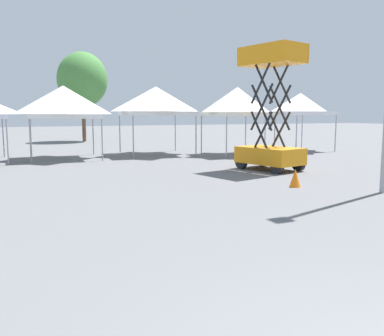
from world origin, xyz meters
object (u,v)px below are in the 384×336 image
object	(u,v)px
canopy_tent_center	(63,102)
canopy_tent_far_right	(156,101)
canopy_tent_far_left	(300,104)
scissor_lift	(270,134)
tree_behind_tents_center	(82,80)
traffic_cone_lot_center	(295,178)
canopy_tent_right_of_center	(237,102)

from	to	relation	value
canopy_tent_center	canopy_tent_far_right	distance (m)	4.50
canopy_tent_center	canopy_tent_far_left	distance (m)	12.65
canopy_tent_far_right	canopy_tent_center	bearing A→B (deg)	-178.58
scissor_lift	tree_behind_tents_center	world-z (taller)	tree_behind_tents_center
canopy_tent_center	canopy_tent_far_left	size ratio (longest dim) A/B	1.04
canopy_tent_far_right	canopy_tent_far_left	xyz separation A→B (m)	(8.11, -1.17, -0.10)
canopy_tent_far_right	traffic_cone_lot_center	world-z (taller)	canopy_tent_far_right
canopy_tent_right_of_center	canopy_tent_far_left	size ratio (longest dim) A/B	1.06
canopy_tent_right_of_center	canopy_tent_center	bearing A→B (deg)	168.31
canopy_tent_far_right	tree_behind_tents_center	world-z (taller)	tree_behind_tents_center
scissor_lift	traffic_cone_lot_center	distance (m)	3.73
canopy_tent_right_of_center	scissor_lift	world-z (taller)	scissor_lift
canopy_tent_center	traffic_cone_lot_center	world-z (taller)	canopy_tent_center
canopy_tent_right_of_center	scissor_lift	xyz separation A→B (m)	(-1.80, -5.44, -1.34)
scissor_lift	tree_behind_tents_center	distance (m)	19.75
canopy_tent_right_of_center	tree_behind_tents_center	bearing A→B (deg)	111.00
canopy_tent_center	canopy_tent_far_right	size ratio (longest dim) A/B	0.97
canopy_tent_center	canopy_tent_right_of_center	bearing A→B (deg)	-11.69
canopy_tent_right_of_center	scissor_lift	distance (m)	5.88
canopy_tent_far_left	traffic_cone_lot_center	xyz separation A→B (m)	(-7.66, -9.36, -2.34)
canopy_tent_far_left	canopy_tent_right_of_center	bearing A→B (deg)	-171.90
canopy_tent_center	canopy_tent_far_right	world-z (taller)	canopy_tent_far_right
tree_behind_tents_center	traffic_cone_lot_center	xyz separation A→B (m)	(2.05, -22.45, -4.33)
canopy_tent_far_right	canopy_tent_right_of_center	world-z (taller)	canopy_tent_far_right
canopy_tent_center	traffic_cone_lot_center	bearing A→B (deg)	-64.56
canopy_tent_center	scissor_lift	xyz separation A→B (m)	(6.37, -7.13, -1.27)
scissor_lift	traffic_cone_lot_center	size ratio (longest dim) A/B	8.67
traffic_cone_lot_center	canopy_tent_far_left	bearing A→B (deg)	50.71
canopy_tent_far_right	canopy_tent_right_of_center	xyz separation A→B (m)	(3.67, -1.80, -0.03)
tree_behind_tents_center	traffic_cone_lot_center	bearing A→B (deg)	-84.77
scissor_lift	traffic_cone_lot_center	world-z (taller)	scissor_lift
canopy_tent_far_right	canopy_tent_right_of_center	bearing A→B (deg)	-26.15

